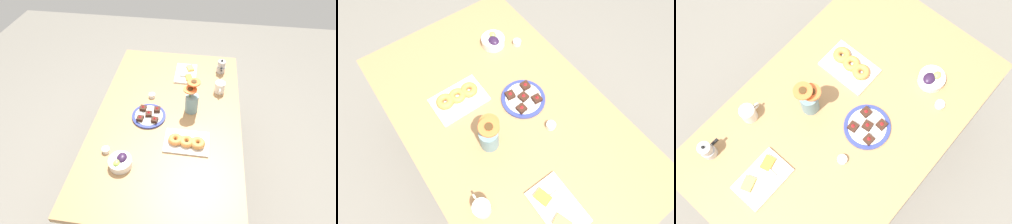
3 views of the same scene
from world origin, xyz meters
The scene contains 11 objects.
ground_plane centered at (0.00, 0.00, 0.00)m, with size 6.00×6.00×0.00m, color slate.
dining_table centered at (0.00, 0.00, 0.65)m, with size 1.60×1.00×0.74m.
coffee_mug centered at (-0.31, 0.35, 0.78)m, with size 0.11×0.08×0.09m.
grape_bowl centered at (0.43, -0.22, 0.77)m, with size 0.14×0.14×0.07m.
cheese_platter centered at (-0.50, 0.08, 0.75)m, with size 0.26×0.17×0.03m.
croissant_platter centered at (0.23, 0.15, 0.76)m, with size 0.19×0.28×0.05m.
jam_cup_honey centered at (0.35, -0.34, 0.76)m, with size 0.05×0.05×0.03m.
jam_cup_berry centered at (-0.18, -0.15, 0.76)m, with size 0.05×0.05×0.03m.
dessert_plate centered at (0.02, -0.13, 0.75)m, with size 0.23×0.23×0.05m.
flower_vase centered at (-0.08, 0.15, 0.83)m, with size 0.12×0.11×0.25m.
moka_pot centered at (-0.57, 0.36, 0.79)m, with size 0.11×0.07×0.12m.
Camera 1 is at (1.26, 0.18, 2.06)m, focal length 28.00 mm.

